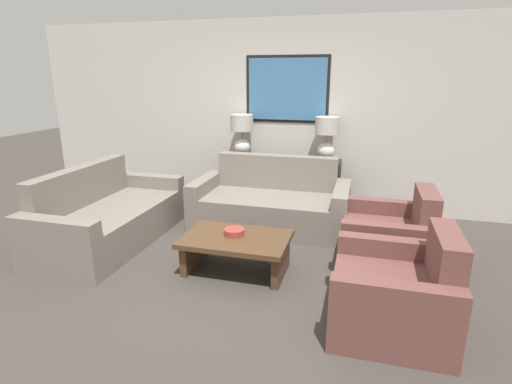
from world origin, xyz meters
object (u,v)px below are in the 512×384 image
table_lamp_left (242,132)px  coffee_table (236,246)px  console_table (282,184)px  couch_by_side (108,218)px  decorative_bowl (234,232)px  armchair_near_back_wall (390,239)px  couch_by_back_wall (271,205)px  armchair_near_camera (396,294)px  table_lamp_right (327,135)px

table_lamp_left → coffee_table: (0.56, -2.01, -0.85)m
console_table → couch_by_side: size_ratio=0.83×
couch_by_side → decorative_bowl: bearing=-9.7°
table_lamp_left → decorative_bowl: size_ratio=2.92×
couch_by_side → armchair_near_back_wall: couch_by_side is taller
couch_by_side → console_table: bearing=44.2°
console_table → couch_by_back_wall: 0.70m
couch_by_back_wall → armchair_near_camera: bearing=-52.6°
couch_by_side → armchair_near_camera: bearing=-15.6°
armchair_near_back_wall → armchair_near_camera: same height
decorative_bowl → armchair_near_camera: 1.62m
table_lamp_right → couch_by_back_wall: bearing=-130.9°
table_lamp_right → couch_by_back_wall: table_lamp_right is taller
console_table → armchair_near_camera: size_ratio=1.75×
table_lamp_left → table_lamp_right: bearing=0.0°
couch_by_back_wall → decorative_bowl: bearing=-93.4°
table_lamp_right → armchair_near_camera: bearing=-72.1°
couch_by_back_wall → armchair_near_camera: size_ratio=2.11×
console_table → decorative_bowl: (-0.08, -1.96, 0.02)m
console_table → decorative_bowl: 1.96m
table_lamp_left → armchair_near_camera: bearing=-51.6°
decorative_bowl → armchair_near_camera: (1.50, -0.60, -0.12)m
console_table → table_lamp_right: size_ratio=2.69×
console_table → armchair_near_camera: 2.93m
decorative_bowl → table_lamp_left: bearing=105.0°
couch_by_back_wall → armchair_near_back_wall: size_ratio=2.11×
table_lamp_left → couch_by_side: bearing=-123.9°
console_table → table_lamp_left: size_ratio=2.69×
couch_by_side → coffee_table: 1.72m
table_lamp_right → armchair_near_back_wall: (0.83, -1.45, -0.83)m
armchair_near_camera → armchair_near_back_wall: bearing=90.0°
console_table → decorative_bowl: bearing=-92.2°
console_table → couch_by_back_wall: bearing=-90.0°
coffee_table → armchair_near_back_wall: bearing=20.7°
coffee_table → decorative_bowl: size_ratio=5.05×
table_lamp_right → couch_by_side: (-2.33, -1.68, -0.83)m
table_lamp_left → couch_by_back_wall: bearing=-49.1°
armchair_near_back_wall → table_lamp_left: bearing=144.4°
table_lamp_left → coffee_table: size_ratio=0.58×
table_lamp_right → armchair_near_camera: table_lamp_right is taller
table_lamp_right → armchair_near_back_wall: size_ratio=0.65×
console_table → armchair_near_back_wall: (1.43, -1.45, -0.10)m
console_table → couch_by_side: couch_by_side is taller
table_lamp_left → armchair_near_back_wall: table_lamp_left is taller
console_table → armchair_near_camera: armchair_near_camera is taller
decorative_bowl → armchair_near_back_wall: (1.50, 0.51, -0.12)m
couch_by_back_wall → armchair_near_camera: couch_by_back_wall is taller
armchair_near_camera → couch_by_back_wall: bearing=127.4°
table_lamp_left → couch_by_back_wall: 1.24m
couch_by_back_wall → armchair_near_back_wall: bearing=-28.0°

